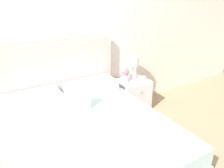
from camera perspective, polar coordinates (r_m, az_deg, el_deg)
name	(u,v)px	position (r m, az deg, el deg)	size (l,w,h in m)	color
ground_plane	(61,122)	(3.39, -13.26, -9.74)	(12.00, 12.00, 0.00)	tan
wall_back	(49,34)	(2.97, -16.05, 12.48)	(8.00, 0.06, 2.60)	silver
bed	(84,138)	(2.53, -7.27, -13.79)	(1.69, 1.93, 1.21)	white
nightstand	(133,95)	(3.55, 5.39, -2.88)	(0.49, 0.42, 0.51)	white
table_lamp	(133,64)	(3.43, 5.54, 5.28)	(0.18, 0.18, 0.36)	white
flower_vase	(125,74)	(3.32, 3.49, 2.54)	(0.12, 0.12, 0.23)	silver
teacup	(135,81)	(3.35, 5.93, 0.82)	(0.10, 0.10, 0.07)	white
alarm_clock	(143,78)	(3.46, 8.18, 1.49)	(0.08, 0.04, 0.06)	beige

